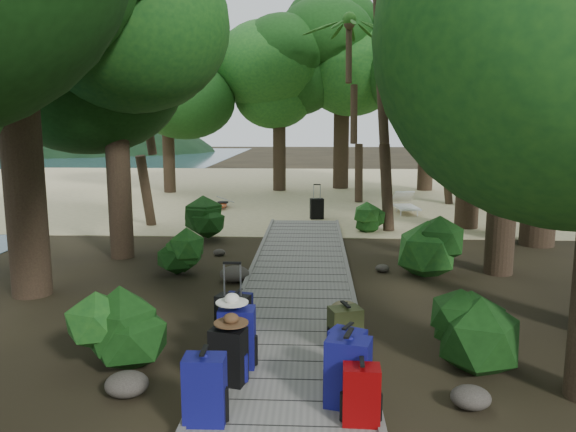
# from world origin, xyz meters

# --- Properties ---
(ground) EXTENTS (120.00, 120.00, 0.00)m
(ground) POSITION_xyz_m (0.00, 0.00, 0.00)
(ground) COLOR #302818
(ground) RESTS_ON ground
(sand_beach) EXTENTS (40.00, 22.00, 0.02)m
(sand_beach) POSITION_xyz_m (0.00, 16.00, 0.01)
(sand_beach) COLOR #CABA88
(sand_beach) RESTS_ON ground
(boardwalk) EXTENTS (2.00, 12.00, 0.12)m
(boardwalk) POSITION_xyz_m (0.00, 1.00, 0.06)
(boardwalk) COLOR slate
(boardwalk) RESTS_ON ground
(backpack_left_a) EXTENTS (0.41, 0.29, 0.76)m
(backpack_left_a) POSITION_xyz_m (-0.76, -4.47, 0.50)
(backpack_left_a) COLOR navy
(backpack_left_a) RESTS_ON boardwalk
(backpack_left_b) EXTENTS (0.44, 0.36, 0.71)m
(backpack_left_b) POSITION_xyz_m (-0.66, -3.61, 0.47)
(backpack_left_b) COLOR black
(backpack_left_b) RESTS_ON boardwalk
(backpack_left_c) EXTENTS (0.44, 0.32, 0.80)m
(backpack_left_c) POSITION_xyz_m (-0.62, -3.16, 0.52)
(backpack_left_c) COLOR navy
(backpack_left_c) RESTS_ON boardwalk
(backpack_left_d) EXTENTS (0.41, 0.33, 0.55)m
(backpack_left_d) POSITION_xyz_m (-0.78, -1.89, 0.40)
(backpack_left_d) COLOR navy
(backpack_left_d) RESTS_ON boardwalk
(backpack_right_a) EXTENTS (0.37, 0.27, 0.65)m
(backpack_right_a) POSITION_xyz_m (0.76, -4.40, 0.44)
(backpack_right_a) COLOR #7D0403
(backpack_right_a) RESTS_ON boardwalk
(backpack_right_b) EXTENTS (0.51, 0.42, 0.81)m
(backpack_right_b) POSITION_xyz_m (0.65, -4.06, 0.52)
(backpack_right_b) COLOR navy
(backpack_right_b) RESTS_ON boardwalk
(backpack_right_c) EXTENTS (0.46, 0.41, 0.66)m
(backpack_right_c) POSITION_xyz_m (0.68, -3.47, 0.45)
(backpack_right_c) COLOR navy
(backpack_right_c) RESTS_ON boardwalk
(backpack_right_d) EXTENTS (0.47, 0.40, 0.62)m
(backpack_right_d) POSITION_xyz_m (0.70, -2.59, 0.43)
(backpack_right_d) COLOR #37401C
(backpack_right_d) RESTS_ON boardwalk
(duffel_right_khaki) EXTENTS (0.49, 0.68, 0.43)m
(duffel_right_khaki) POSITION_xyz_m (0.73, -2.23, 0.34)
(duffel_right_khaki) COLOR brown
(duffel_right_khaki) RESTS_ON boardwalk
(suitcase_on_boardwalk) EXTENTS (0.48, 0.36, 0.67)m
(suitcase_on_boardwalk) POSITION_xyz_m (-0.77, -2.50, 0.45)
(suitcase_on_boardwalk) COLOR black
(suitcase_on_boardwalk) RESTS_ON boardwalk
(lone_suitcase_on_sand) EXTENTS (0.45, 0.31, 0.64)m
(lone_suitcase_on_sand) POSITION_xyz_m (0.36, 7.89, 0.34)
(lone_suitcase_on_sand) COLOR black
(lone_suitcase_on_sand) RESTS_ON sand_beach
(hat_brown) EXTENTS (0.39, 0.39, 0.12)m
(hat_brown) POSITION_xyz_m (-0.62, -3.63, 0.89)
(hat_brown) COLOR #51351E
(hat_brown) RESTS_ON backpack_left_b
(hat_white) EXTENTS (0.39, 0.39, 0.13)m
(hat_white) POSITION_xyz_m (-0.67, -3.20, 0.99)
(hat_white) COLOR silver
(hat_white) RESTS_ON backpack_left_c
(kayak) EXTENTS (0.85, 2.85, 0.28)m
(kayak) POSITION_xyz_m (-2.97, 10.06, 0.16)
(kayak) COLOR #A3350E
(kayak) RESTS_ON sand_beach
(sun_lounger) EXTENTS (0.88, 2.14, 0.67)m
(sun_lounger) POSITION_xyz_m (3.35, 9.15, 0.36)
(sun_lounger) COLOR silver
(sun_lounger) RESTS_ON sand_beach
(tree_right_c) EXTENTS (4.68, 4.68, 8.10)m
(tree_right_c) POSITION_xyz_m (4.02, 1.70, 4.05)
(tree_right_c) COLOR black
(tree_right_c) RESTS_ON ground
(tree_right_e) EXTENTS (5.25, 5.25, 9.46)m
(tree_right_e) POSITION_xyz_m (4.67, 6.65, 4.73)
(tree_right_e) COLOR black
(tree_right_e) RESTS_ON ground
(tree_right_f) EXTENTS (5.08, 5.08, 9.06)m
(tree_right_f) POSITION_xyz_m (6.56, 9.98, 4.53)
(tree_right_f) COLOR black
(tree_right_f) RESTS_ON ground
(tree_left_b) EXTENTS (5.40, 5.40, 9.72)m
(tree_left_b) POSITION_xyz_m (-4.71, -0.13, 4.86)
(tree_left_b) COLOR black
(tree_left_b) RESTS_ON ground
(tree_left_c) EXTENTS (4.29, 4.29, 7.47)m
(tree_left_c) POSITION_xyz_m (-4.06, 2.70, 3.73)
(tree_left_c) COLOR black
(tree_left_c) RESTS_ON ground
(tree_back_a) EXTENTS (4.67, 4.67, 8.08)m
(tree_back_a) POSITION_xyz_m (-1.29, 15.28, 4.04)
(tree_back_a) COLOR black
(tree_back_a) RESTS_ON ground
(tree_back_b) EXTENTS (5.64, 5.64, 10.06)m
(tree_back_b) POSITION_xyz_m (1.47, 16.29, 5.03)
(tree_back_b) COLOR black
(tree_back_b) RESTS_ON ground
(tree_back_c) EXTENTS (5.36, 5.36, 9.64)m
(tree_back_c) POSITION_xyz_m (5.20, 15.69, 4.82)
(tree_back_c) COLOR black
(tree_back_c) RESTS_ON ground
(tree_back_d) EXTENTS (4.38, 4.38, 7.30)m
(tree_back_d) POSITION_xyz_m (-5.99, 14.38, 3.65)
(tree_back_d) COLOR black
(tree_back_d) RESTS_ON ground
(palm_right_a) EXTENTS (4.28, 4.28, 7.30)m
(palm_right_a) POSITION_xyz_m (2.51, 6.32, 3.65)
(palm_right_a) COLOR #153910
(palm_right_a) RESTS_ON ground
(palm_right_b) EXTENTS (3.96, 3.96, 7.65)m
(palm_right_b) POSITION_xyz_m (5.28, 11.67, 3.82)
(palm_right_b) COLOR #153910
(palm_right_b) RESTS_ON ground
(palm_right_c) EXTENTS (4.17, 4.17, 6.63)m
(palm_right_c) POSITION_xyz_m (2.19, 11.96, 3.32)
(palm_right_c) COLOR #153910
(palm_right_c) RESTS_ON ground
(palm_left_a) EXTENTS (3.95, 3.95, 6.28)m
(palm_left_a) POSITION_xyz_m (-4.76, 6.54, 3.14)
(palm_left_a) COLOR #153910
(palm_left_a) RESTS_ON ground
(rock_left_a) EXTENTS (0.49, 0.44, 0.27)m
(rock_left_a) POSITION_xyz_m (-1.79, -3.74, 0.14)
(rock_left_a) COLOR #4C473F
(rock_left_a) RESTS_ON ground
(rock_left_b) EXTENTS (0.41, 0.37, 0.23)m
(rock_left_b) POSITION_xyz_m (-2.87, -2.00, 0.11)
(rock_left_b) COLOR #4C473F
(rock_left_b) RESTS_ON ground
(rock_left_c) EXTENTS (0.57, 0.51, 0.31)m
(rock_left_c) POSITION_xyz_m (-1.23, 0.83, 0.16)
(rock_left_c) COLOR #4C473F
(rock_left_c) RESTS_ON ground
(rock_left_d) EXTENTS (0.28, 0.25, 0.15)m
(rock_left_d) POSITION_xyz_m (-1.89, 2.94, 0.08)
(rock_left_d) COLOR #4C473F
(rock_left_d) RESTS_ON ground
(rock_right_a) EXTENTS (0.43, 0.39, 0.24)m
(rock_right_a) POSITION_xyz_m (1.98, -3.83, 0.12)
(rock_right_a) COLOR #4C473F
(rock_right_a) RESTS_ON ground
(rock_right_b) EXTENTS (0.48, 0.43, 0.26)m
(rock_right_b) POSITION_xyz_m (2.45, -1.68, 0.13)
(rock_right_b) COLOR #4C473F
(rock_right_b) RESTS_ON ground
(rock_right_c) EXTENTS (0.29, 0.26, 0.16)m
(rock_right_c) POSITION_xyz_m (1.69, 1.70, 0.08)
(rock_right_c) COLOR #4C473F
(rock_right_c) RESTS_ON ground
(rock_right_d) EXTENTS (0.50, 0.45, 0.28)m
(rock_right_d) POSITION_xyz_m (2.90, 3.62, 0.14)
(rock_right_d) COLOR #4C473F
(rock_right_d) RESTS_ON ground
(shrub_left_a) EXTENTS (1.14, 1.14, 1.02)m
(shrub_left_a) POSITION_xyz_m (-2.17, -3.04, 0.51)
(shrub_left_a) COLOR #144517
(shrub_left_a) RESTS_ON ground
(shrub_left_b) EXTENTS (0.98, 0.98, 0.88)m
(shrub_left_b) POSITION_xyz_m (-2.34, 1.20, 0.44)
(shrub_left_b) COLOR #144517
(shrub_left_b) RESTS_ON ground
(shrub_left_c) EXTENTS (1.31, 1.31, 1.18)m
(shrub_left_c) POSITION_xyz_m (-2.61, 4.73, 0.59)
(shrub_left_c) COLOR #144517
(shrub_left_c) RESTS_ON ground
(shrub_right_a) EXTENTS (1.11, 1.11, 1.00)m
(shrub_right_a) POSITION_xyz_m (2.32, -2.76, 0.50)
(shrub_right_a) COLOR #144517
(shrub_right_a) RESTS_ON ground
(shrub_right_b) EXTENTS (1.34, 1.34, 1.21)m
(shrub_right_b) POSITION_xyz_m (2.65, 1.57, 0.61)
(shrub_right_b) COLOR #144517
(shrub_right_b) RESTS_ON ground
(shrub_right_c) EXTENTS (0.80, 0.80, 0.72)m
(shrub_right_c) POSITION_xyz_m (1.89, 5.86, 0.36)
(shrub_right_c) COLOR #144517
(shrub_right_c) RESTS_ON ground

